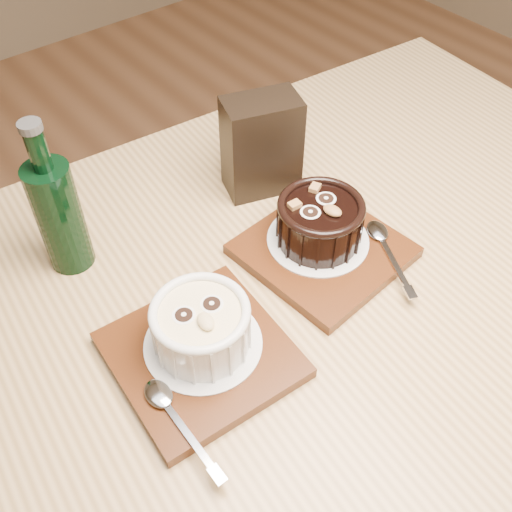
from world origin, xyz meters
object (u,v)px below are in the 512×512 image
(ramekin_white, at_px, (201,325))
(green_bottle, at_px, (59,213))
(ramekin_dark, at_px, (320,220))
(condiment_stand, at_px, (261,146))
(table, at_px, (285,350))
(tray_right, at_px, (323,251))
(tray_left, at_px, (201,355))

(ramekin_white, height_order, green_bottle, green_bottle)
(ramekin_dark, bearing_deg, condiment_stand, 70.21)
(table, xyz_separation_m, green_bottle, (-0.16, 0.23, 0.17))
(table, height_order, ramekin_dark, ramekin_dark)
(condiment_stand, bearing_deg, table, -120.77)
(table, xyz_separation_m, tray_right, (0.09, 0.04, 0.10))
(condiment_stand, bearing_deg, green_bottle, 172.53)
(table, relative_size, ramekin_white, 11.97)
(tray_right, xyz_separation_m, condiment_stand, (0.02, 0.16, 0.06))
(tray_left, relative_size, tray_right, 1.00)
(ramekin_white, distance_m, green_bottle, 0.23)
(green_bottle, bearing_deg, ramekin_white, -77.30)
(tray_right, height_order, ramekin_dark, ramekin_dark)
(condiment_stand, relative_size, green_bottle, 0.68)
(table, height_order, condiment_stand, condiment_stand)
(condiment_stand, xyz_separation_m, green_bottle, (-0.28, 0.04, 0.01))
(tray_left, height_order, ramekin_dark, ramekin_dark)
(ramekin_white, xyz_separation_m, tray_right, (0.20, 0.03, -0.04))
(ramekin_dark, distance_m, green_bottle, 0.31)
(tray_right, bearing_deg, ramekin_dark, 80.26)
(ramekin_white, height_order, condiment_stand, condiment_stand)
(table, distance_m, tray_right, 0.14)
(tray_right, xyz_separation_m, ramekin_dark, (0.00, 0.01, 0.04))
(condiment_stand, bearing_deg, ramekin_white, -141.54)
(ramekin_white, bearing_deg, tray_right, 18.29)
(ramekin_white, relative_size, green_bottle, 0.51)
(table, bearing_deg, green_bottle, 125.55)
(tray_left, xyz_separation_m, condiment_stand, (0.24, 0.19, 0.06))
(table, bearing_deg, ramekin_dark, 28.29)
(condiment_stand, distance_m, green_bottle, 0.28)
(ramekin_white, bearing_deg, table, 5.66)
(table, xyz_separation_m, ramekin_white, (-0.11, 0.01, 0.14))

